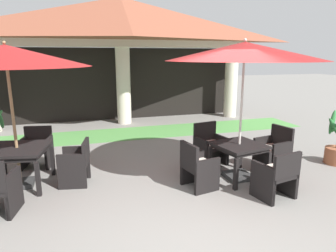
{
  "coord_description": "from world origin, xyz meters",
  "views": [
    {
      "loc": [
        -1.58,
        -3.42,
        2.39
      ],
      "look_at": [
        0.39,
        3.04,
        0.8
      ],
      "focal_mm": 31.87,
      "sensor_mm": 36.0,
      "label": 1
    }
  ],
  "objects_px": {
    "patio_chair_near_foreground_north": "(37,149)",
    "patio_umbrella_mid_left": "(245,53)",
    "patio_chair_mid_left_south": "(276,175)",
    "patio_chair_mid_left_east": "(274,151)",
    "patio_table_mid_left": "(239,149)",
    "patio_umbrella_near_foreground": "(6,57)",
    "patio_chair_near_foreground_east": "(76,163)",
    "patio_chair_mid_left_north": "(210,146)",
    "patio_table_near_foreground": "(17,153)",
    "patio_chair_mid_left_west": "(198,167)"
  },
  "relations": [
    {
      "from": "patio_chair_near_foreground_north",
      "to": "patio_umbrella_mid_left",
      "type": "xyz_separation_m",
      "value": [
        3.91,
        -1.89,
        2.04
      ]
    },
    {
      "from": "patio_chair_mid_left_south",
      "to": "patio_chair_mid_left_east",
      "type": "distance_m",
      "value": 1.36
    },
    {
      "from": "patio_table_mid_left",
      "to": "patio_umbrella_mid_left",
      "type": "relative_size",
      "value": 0.35
    },
    {
      "from": "patio_umbrella_near_foreground",
      "to": "patio_chair_near_foreground_north",
      "type": "xyz_separation_m",
      "value": [
        0.19,
        1.02,
        -1.97
      ]
    },
    {
      "from": "patio_chair_near_foreground_east",
      "to": "patio_chair_mid_left_north",
      "type": "distance_m",
      "value": 2.91
    },
    {
      "from": "patio_umbrella_mid_left",
      "to": "patio_table_near_foreground",
      "type": "bearing_deg",
      "value": 168.03
    },
    {
      "from": "patio_umbrella_near_foreground",
      "to": "patio_chair_mid_left_north",
      "type": "height_order",
      "value": "patio_umbrella_near_foreground"
    },
    {
      "from": "patio_chair_near_foreground_east",
      "to": "patio_chair_mid_left_west",
      "type": "bearing_deg",
      "value": -101.23
    },
    {
      "from": "patio_chair_near_foreground_north",
      "to": "patio_chair_mid_left_north",
      "type": "relative_size",
      "value": 0.94
    },
    {
      "from": "patio_table_near_foreground",
      "to": "patio_chair_mid_left_north",
      "type": "xyz_separation_m",
      "value": [
        3.92,
        0.08,
        -0.24
      ]
    },
    {
      "from": "patio_chair_mid_left_east",
      "to": "patio_table_near_foreground",
      "type": "bearing_deg",
      "value": 71.31
    },
    {
      "from": "patio_chair_near_foreground_north",
      "to": "patio_chair_mid_left_south",
      "type": "distance_m",
      "value": 4.97
    },
    {
      "from": "patio_umbrella_mid_left",
      "to": "patio_chair_mid_left_north",
      "type": "bearing_deg",
      "value": 100.94
    },
    {
      "from": "patio_table_near_foreground",
      "to": "patio_table_mid_left",
      "type": "bearing_deg",
      "value": -11.97
    },
    {
      "from": "patio_chair_mid_left_north",
      "to": "patio_umbrella_near_foreground",
      "type": "bearing_deg",
      "value": -9.8
    },
    {
      "from": "patio_umbrella_near_foreground",
      "to": "patio_table_mid_left",
      "type": "bearing_deg",
      "value": -11.97
    },
    {
      "from": "patio_table_near_foreground",
      "to": "patio_table_mid_left",
      "type": "xyz_separation_m",
      "value": [
        4.1,
        -0.87,
        -0.04
      ]
    },
    {
      "from": "patio_chair_near_foreground_north",
      "to": "patio_chair_mid_left_east",
      "type": "distance_m",
      "value": 5.15
    },
    {
      "from": "patio_umbrella_mid_left",
      "to": "patio_chair_mid_left_west",
      "type": "relative_size",
      "value": 3.32
    },
    {
      "from": "patio_table_near_foreground",
      "to": "patio_chair_near_foreground_east",
      "type": "bearing_deg",
      "value": -10.67
    },
    {
      "from": "patio_umbrella_mid_left",
      "to": "patio_chair_mid_left_south",
      "type": "xyz_separation_m",
      "value": [
        0.18,
        -0.94,
        -2.04
      ]
    },
    {
      "from": "patio_table_mid_left",
      "to": "patio_chair_mid_left_west",
      "type": "xyz_separation_m",
      "value": [
        -0.94,
        -0.18,
        -0.21
      ]
    },
    {
      "from": "patio_chair_near_foreground_east",
      "to": "patio_umbrella_mid_left",
      "type": "relative_size",
      "value": 0.29
    },
    {
      "from": "patio_chair_mid_left_north",
      "to": "patio_chair_mid_left_south",
      "type": "height_order",
      "value": "patio_chair_mid_left_north"
    },
    {
      "from": "patio_chair_mid_left_north",
      "to": "patio_chair_mid_left_south",
      "type": "relative_size",
      "value": 1.07
    },
    {
      "from": "patio_chair_near_foreground_east",
      "to": "patio_chair_mid_left_south",
      "type": "xyz_separation_m",
      "value": [
        3.27,
        -1.62,
        0.01
      ]
    },
    {
      "from": "patio_table_mid_left",
      "to": "patio_chair_mid_left_west",
      "type": "height_order",
      "value": "patio_chair_mid_left_west"
    },
    {
      "from": "patio_table_mid_left",
      "to": "patio_umbrella_near_foreground",
      "type": "bearing_deg",
      "value": 168.03
    },
    {
      "from": "patio_umbrella_near_foreground",
      "to": "patio_chair_near_foreground_east",
      "type": "bearing_deg",
      "value": -10.67
    },
    {
      "from": "patio_umbrella_near_foreground",
      "to": "patio_chair_near_foreground_north",
      "type": "height_order",
      "value": "patio_umbrella_near_foreground"
    },
    {
      "from": "patio_chair_near_foreground_east",
      "to": "patio_chair_mid_left_east",
      "type": "height_order",
      "value": "patio_chair_mid_left_east"
    },
    {
      "from": "patio_table_near_foreground",
      "to": "patio_umbrella_near_foreground",
      "type": "relative_size",
      "value": 0.41
    },
    {
      "from": "patio_table_near_foreground",
      "to": "patio_chair_mid_left_east",
      "type": "height_order",
      "value": "patio_chair_mid_left_east"
    },
    {
      "from": "patio_chair_mid_left_north",
      "to": "patio_chair_mid_left_east",
      "type": "xyz_separation_m",
      "value": [
        1.13,
        -0.76,
        0.02
      ]
    },
    {
      "from": "patio_chair_near_foreground_east",
      "to": "patio_chair_mid_left_north",
      "type": "xyz_separation_m",
      "value": [
        2.9,
        0.27,
        0.01
      ]
    },
    {
      "from": "patio_umbrella_near_foreground",
      "to": "patio_table_mid_left",
      "type": "height_order",
      "value": "patio_umbrella_near_foreground"
    },
    {
      "from": "patio_chair_near_foreground_north",
      "to": "patio_chair_near_foreground_east",
      "type": "bearing_deg",
      "value": 134.89
    },
    {
      "from": "patio_table_mid_left",
      "to": "patio_chair_mid_left_south",
      "type": "height_order",
      "value": "patio_chair_mid_left_south"
    },
    {
      "from": "patio_table_mid_left",
      "to": "patio_chair_mid_left_north",
      "type": "xyz_separation_m",
      "value": [
        -0.18,
        0.95,
        -0.2
      ]
    },
    {
      "from": "patio_umbrella_near_foreground",
      "to": "patio_table_mid_left",
      "type": "xyz_separation_m",
      "value": [
        4.1,
        -0.87,
        -1.77
      ]
    },
    {
      "from": "patio_table_near_foreground",
      "to": "patio_chair_near_foreground_east",
      "type": "relative_size",
      "value": 1.4
    },
    {
      "from": "patio_chair_mid_left_north",
      "to": "patio_chair_near_foreground_east",
      "type": "bearing_deg",
      "value": -5.62
    },
    {
      "from": "patio_chair_near_foreground_east",
      "to": "patio_chair_mid_left_south",
      "type": "distance_m",
      "value": 3.64
    },
    {
      "from": "patio_chair_near_foreground_east",
      "to": "patio_chair_near_foreground_north",
      "type": "bearing_deg",
      "value": 44.89
    },
    {
      "from": "patio_chair_near_foreground_east",
      "to": "patio_chair_mid_left_south",
      "type": "height_order",
      "value": "patio_chair_mid_left_south"
    },
    {
      "from": "patio_table_near_foreground",
      "to": "patio_umbrella_near_foreground",
      "type": "bearing_deg",
      "value": 0.0
    },
    {
      "from": "patio_chair_near_foreground_east",
      "to": "patio_table_mid_left",
      "type": "relative_size",
      "value": 0.83
    },
    {
      "from": "patio_umbrella_mid_left",
      "to": "patio_chair_mid_left_south",
      "type": "distance_m",
      "value": 2.26
    },
    {
      "from": "patio_chair_near_foreground_east",
      "to": "patio_chair_mid_left_east",
      "type": "distance_m",
      "value": 4.06
    },
    {
      "from": "patio_umbrella_mid_left",
      "to": "patio_chair_mid_left_east",
      "type": "distance_m",
      "value": 2.24
    }
  ]
}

